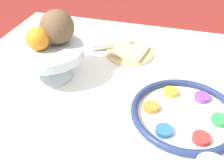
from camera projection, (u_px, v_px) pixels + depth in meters
name	position (u px, v px, depth m)	size (l,w,h in m)	color
dining_table	(122.00, 158.00, 1.05)	(1.17, 0.98, 0.72)	white
seder_plate	(184.00, 114.00, 0.72)	(0.30, 0.30, 0.03)	white
fruit_stand	(50.00, 53.00, 0.84)	(0.22, 0.22, 0.11)	silver
orange_fruit	(38.00, 39.00, 0.79)	(0.07, 0.07, 0.07)	orange
coconut	(57.00, 27.00, 0.82)	(0.11, 0.11, 0.11)	brown
bread_plate	(130.00, 52.00, 1.00)	(0.18, 0.18, 0.02)	tan
napkin_roll	(110.00, 43.00, 1.03)	(0.15, 0.11, 0.05)	white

